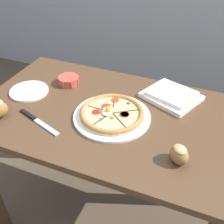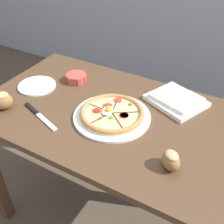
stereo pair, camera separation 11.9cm
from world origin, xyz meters
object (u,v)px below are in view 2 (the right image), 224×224
object	(u,v)px
bread_piece_near	(171,160)
side_saucer	(37,86)
pizza	(112,114)
bread_piece_mid	(2,101)
ramekin_bowl	(76,78)
knife_main	(40,116)
napkin_folded	(176,100)
dining_table	(108,134)

from	to	relation	value
bread_piece_near	side_saucer	distance (m)	0.79
pizza	bread_piece_mid	size ratio (longest dim) A/B	2.90
ramekin_bowl	bread_piece_mid	size ratio (longest dim) A/B	0.96
knife_main	bread_piece_near	bearing A→B (deg)	19.06
napkin_folded	bread_piece_mid	distance (m)	0.78
ramekin_bowl	bread_piece_near	bearing A→B (deg)	-27.31
knife_main	napkin_folded	bearing A→B (deg)	58.16
napkin_folded	bread_piece_near	xyz separation A→B (m)	(0.11, -0.39, 0.02)
ramekin_bowl	bread_piece_mid	xyz separation A→B (m)	(-0.14, -0.36, 0.02)
ramekin_bowl	bread_piece_near	world-z (taller)	bread_piece_near
pizza	knife_main	world-z (taller)	pizza
napkin_folded	knife_main	size ratio (longest dim) A/B	1.26
dining_table	pizza	world-z (taller)	pizza
bread_piece_near	knife_main	world-z (taller)	bread_piece_near
bread_piece_mid	bread_piece_near	bearing A→B (deg)	2.55
side_saucer	bread_piece_mid	bearing A→B (deg)	-90.84
bread_piece_mid	knife_main	size ratio (longest dim) A/B	0.48
bread_piece_near	side_saucer	world-z (taller)	bread_piece_near
napkin_folded	bread_piece_mid	size ratio (longest dim) A/B	2.61
bread_piece_near	pizza	bearing A→B (deg)	154.99
ramekin_bowl	bread_piece_near	distance (m)	0.70
bread_piece_near	dining_table	bearing A→B (deg)	153.56
side_saucer	bread_piece_near	bearing A→B (deg)	-13.27
ramekin_bowl	side_saucer	world-z (taller)	ramekin_bowl
knife_main	side_saucer	xyz separation A→B (m)	(-0.17, 0.18, 0.00)
dining_table	knife_main	world-z (taller)	knife_main
ramekin_bowl	knife_main	world-z (taller)	ramekin_bowl
dining_table	side_saucer	distance (m)	0.44
knife_main	side_saucer	size ratio (longest dim) A/B	1.27
napkin_folded	side_saucer	world-z (taller)	napkin_folded
dining_table	ramekin_bowl	size ratio (longest dim) A/B	10.55
dining_table	napkin_folded	distance (m)	0.35
ramekin_bowl	napkin_folded	world-z (taller)	ramekin_bowl
bread_piece_near	bread_piece_mid	bearing A→B (deg)	-177.45
dining_table	napkin_folded	xyz separation A→B (m)	(0.24, 0.21, 0.15)
dining_table	side_saucer	bearing A→B (deg)	179.27
pizza	side_saucer	distance (m)	0.45
pizza	napkin_folded	size ratio (longest dim) A/B	1.11
dining_table	side_saucer	size ratio (longest dim) A/B	6.23
bread_piece_mid	knife_main	xyz separation A→B (m)	(0.18, 0.03, -0.04)
dining_table	pizza	size ratio (longest dim) A/B	3.50
bread_piece_mid	ramekin_bowl	bearing A→B (deg)	67.94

